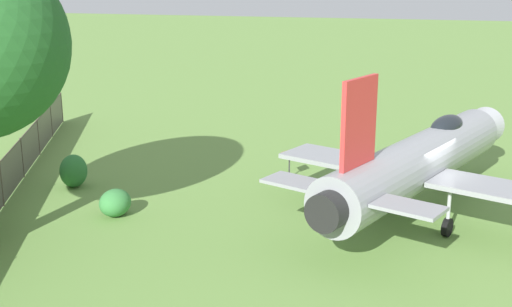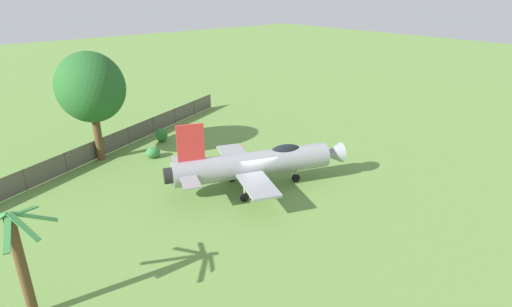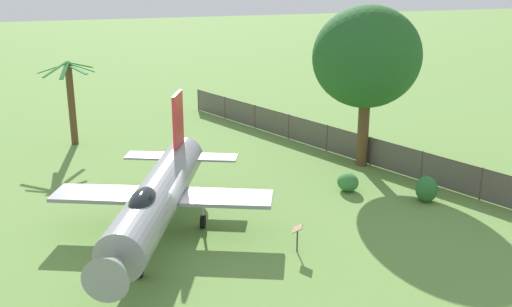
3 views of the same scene
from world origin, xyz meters
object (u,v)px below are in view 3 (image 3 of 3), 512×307
object	(u,v)px
shrub_by_tree	(427,189)
info_plaque	(297,232)
display_jet	(157,198)
shrub_near_fence	(348,182)
shade_tree	(367,58)
palm_tree	(71,99)

from	to	relation	value
shrub_by_tree	info_plaque	size ratio (longest dim) A/B	1.13
display_jet	shrub_by_tree	xyz separation A→B (m)	(12.97, 0.73, -1.28)
shrub_near_fence	info_plaque	distance (m)	7.41
display_jet	shade_tree	world-z (taller)	shade_tree
shrub_by_tree	info_plaque	bearing A→B (deg)	-157.53
palm_tree	info_plaque	distance (m)	19.96
palm_tree	shrub_near_fence	xyz separation A→B (m)	(13.03, -12.44, -2.43)
shade_tree	shrub_near_fence	xyz separation A→B (m)	(-2.47, -3.50, -5.63)
display_jet	info_plaque	bearing A→B (deg)	85.67
display_jet	shrub_by_tree	size ratio (longest dim) A/B	9.89
display_jet	shade_tree	bearing A→B (deg)	139.54
shade_tree	info_plaque	xyz separation A→B (m)	(-7.28, -9.14, -5.25)
shade_tree	shrub_near_fence	distance (m)	7.08
display_jet	shrub_near_fence	size ratio (longest dim) A/B	10.37
shrub_near_fence	shrub_by_tree	distance (m)	3.85
shrub_by_tree	info_plaque	world-z (taller)	shrub_by_tree
display_jet	shade_tree	size ratio (longest dim) A/B	1.43
palm_tree	shrub_by_tree	size ratio (longest dim) A/B	4.07
shade_tree	info_plaque	size ratio (longest dim) A/B	7.79
info_plaque	shrub_by_tree	bearing A→B (deg)	22.47
palm_tree	info_plaque	bearing A→B (deg)	-65.52
display_jet	shade_tree	distance (m)	14.71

